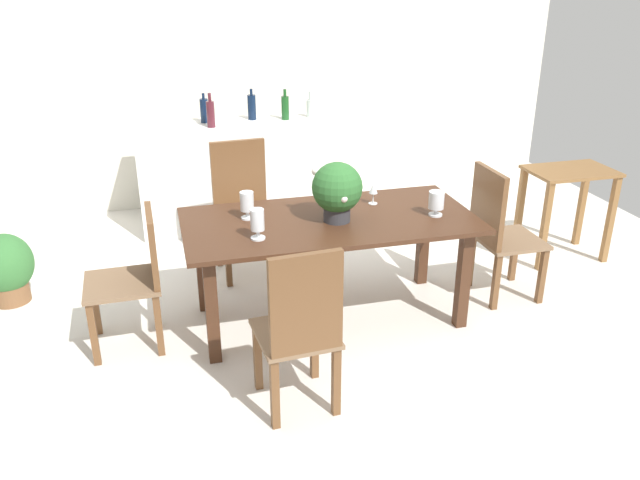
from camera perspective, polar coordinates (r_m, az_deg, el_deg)
ground_plane at (r=4.76m, az=0.52°, el=-6.26°), size 7.04×7.04×0.00m
back_wall at (r=6.76m, az=-5.43°, el=14.30°), size 6.40×0.10×2.60m
dining_table at (r=4.40m, az=0.85°, el=0.65°), size 1.97×0.96×0.76m
chair_far_left at (r=5.25m, az=-6.86°, el=3.40°), size 0.51×0.51×1.05m
chair_near_left at (r=3.49m, az=-1.72°, el=-7.64°), size 0.46×0.48×1.03m
chair_head_end at (r=4.32m, az=-15.88°, el=-2.77°), size 0.48×0.47×0.92m
chair_foot_end at (r=4.91m, az=15.41°, el=1.02°), size 0.45×0.47×1.01m
flower_centerpiece at (r=4.25m, az=1.52°, el=4.48°), size 0.34×0.34×0.40m
crystal_vase_left at (r=4.34m, az=-6.47°, el=3.28°), size 0.09×0.09×0.19m
crystal_vase_center_near at (r=4.45m, az=10.24°, el=3.39°), size 0.11×0.11×0.17m
crystal_vase_right at (r=4.01m, az=-5.56°, el=1.63°), size 0.09×0.09×0.20m
wine_glass at (r=4.61m, az=4.74°, el=4.50°), size 0.06×0.06×0.16m
kitchen_counter at (r=6.23m, az=-7.38°, el=5.79°), size 1.80×0.60×0.98m
wine_bottle_dark at (r=6.21m, az=-6.05°, el=11.62°), size 0.08×0.08×0.29m
wine_bottle_clear at (r=6.28m, az=-0.88°, el=11.61°), size 0.07×0.07×0.25m
wine_bottle_tall at (r=6.19m, az=-3.10°, el=11.64°), size 0.07×0.07×0.28m
wine_bottle_amber at (r=6.15m, az=-10.19°, el=11.21°), size 0.07×0.07×0.27m
wine_bottle_green at (r=5.95m, az=-9.64°, el=10.96°), size 0.07×0.07×0.31m
side_table at (r=5.79m, az=21.03°, el=3.93°), size 0.70×0.47×0.78m
potted_plant_floor at (r=5.30m, az=-26.02°, el=-2.17°), size 0.41×0.41×0.54m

